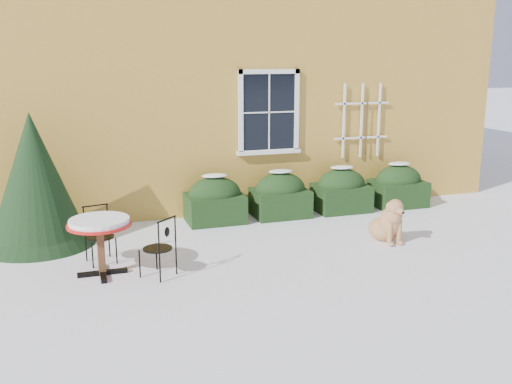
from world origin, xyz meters
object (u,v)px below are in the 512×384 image
object	(u,v)px
patio_chair_far	(99,234)
patio_chair_near	(160,247)
bistro_table	(100,228)
evergreen_shrub	(36,193)
dog	(388,223)

from	to	relation	value
patio_chair_far	patio_chair_near	bearing A→B (deg)	-61.91
bistro_table	patio_chair_far	size ratio (longest dim) A/B	1.04
bistro_table	patio_chair_far	distance (m)	0.62
evergreen_shrub	bistro_table	size ratio (longest dim) A/B	2.44
bistro_table	patio_chair_near	xyz separation A→B (m)	(0.78, -0.31, -0.26)
dog	evergreen_shrub	bearing A→B (deg)	159.66
bistro_table	patio_chair_far	xyz separation A→B (m)	(0.01, 0.57, -0.26)
bistro_table	patio_chair_far	world-z (taller)	patio_chair_far
patio_chair_near	dog	distance (m)	3.88
patio_chair_far	dog	distance (m)	4.65
evergreen_shrub	patio_chair_near	bearing A→B (deg)	-50.49
patio_chair_far	evergreen_shrub	bearing A→B (deg)	115.46
bistro_table	dog	distance (m)	4.65
evergreen_shrub	dog	world-z (taller)	evergreen_shrub
bistro_table	patio_chair_near	distance (m)	0.88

